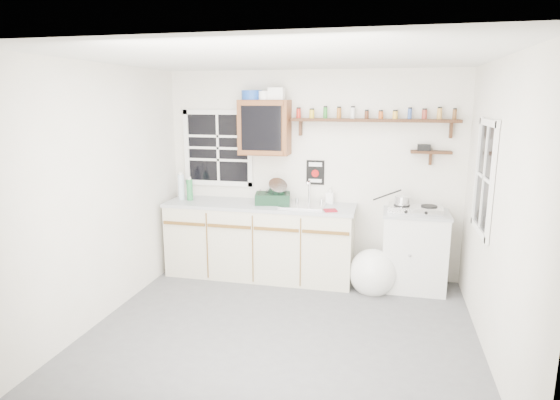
{
  "coord_description": "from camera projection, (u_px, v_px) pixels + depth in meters",
  "views": [
    {
      "loc": [
        0.9,
        -4.02,
        2.16
      ],
      "look_at": [
        -0.15,
        0.55,
        1.14
      ],
      "focal_mm": 30.0,
      "sensor_mm": 36.0,
      "label": 1
    }
  ],
  "objects": [
    {
      "name": "room",
      "position": [
        283.0,
        202.0,
        4.22
      ],
      "size": [
        3.64,
        3.24,
        2.54
      ],
      "color": "#505053",
      "rests_on": "ground"
    },
    {
      "name": "main_cabinet",
      "position": [
        260.0,
        240.0,
        5.75
      ],
      "size": [
        2.31,
        0.63,
        0.92
      ],
      "color": "beige",
      "rests_on": "floor"
    },
    {
      "name": "right_cabinet",
      "position": [
        414.0,
        250.0,
        5.37
      ],
      "size": [
        0.73,
        0.57,
        0.91
      ],
      "color": "silver",
      "rests_on": "floor"
    },
    {
      "name": "sink",
      "position": [
        303.0,
        205.0,
        5.54
      ],
      "size": [
        0.52,
        0.44,
        0.29
      ],
      "color": "silver",
      "rests_on": "main_cabinet"
    },
    {
      "name": "upper_cabinet",
      "position": [
        265.0,
        128.0,
        5.59
      ],
      "size": [
        0.6,
        0.32,
        0.65
      ],
      "color": "#5A3416",
      "rests_on": "wall_back"
    },
    {
      "name": "upper_cabinet_clutter",
      "position": [
        261.0,
        95.0,
        5.52
      ],
      "size": [
        0.52,
        0.24,
        0.14
      ],
      "color": "#18409C",
      "rests_on": "upper_cabinet"
    },
    {
      "name": "spice_shelf",
      "position": [
        373.0,
        119.0,
        5.36
      ],
      "size": [
        1.91,
        0.18,
        0.35
      ],
      "color": "black",
      "rests_on": "wall_back"
    },
    {
      "name": "secondary_shelf",
      "position": [
        429.0,
        151.0,
        5.3
      ],
      "size": [
        0.45,
        0.16,
        0.24
      ],
      "color": "black",
      "rests_on": "wall_back"
    },
    {
      "name": "warning_sign",
      "position": [
        315.0,
        172.0,
        5.71
      ],
      "size": [
        0.22,
        0.02,
        0.3
      ],
      "color": "black",
      "rests_on": "wall_back"
    },
    {
      "name": "window_back",
      "position": [
        218.0,
        148.0,
        5.93
      ],
      "size": [
        0.93,
        0.03,
        0.98
      ],
      "color": "black",
      "rests_on": "wall_back"
    },
    {
      "name": "window_right",
      "position": [
        485.0,
        178.0,
        4.31
      ],
      "size": [
        0.03,
        0.78,
        1.08
      ],
      "color": "black",
      "rests_on": "wall_back"
    },
    {
      "name": "water_bottles",
      "position": [
        185.0,
        188.0,
        5.85
      ],
      "size": [
        0.2,
        0.1,
        0.35
      ],
      "color": "silver",
      "rests_on": "main_cabinet"
    },
    {
      "name": "dish_rack",
      "position": [
        274.0,
        195.0,
        5.65
      ],
      "size": [
        0.47,
        0.38,
        0.31
      ],
      "rotation": [
        0.0,
        0.0,
        0.19
      ],
      "color": "black",
      "rests_on": "main_cabinet"
    },
    {
      "name": "soap_bottle",
      "position": [
        330.0,
        195.0,
        5.66
      ],
      "size": [
        0.1,
        0.1,
        0.2
      ],
      "primitive_type": "imported",
      "rotation": [
        0.0,
        0.0,
        -0.07
      ],
      "color": "beige",
      "rests_on": "main_cabinet"
    },
    {
      "name": "rag",
      "position": [
        330.0,
        210.0,
        5.27
      ],
      "size": [
        0.17,
        0.16,
        0.02
      ],
      "primitive_type": "cube",
      "rotation": [
        0.0,
        0.0,
        0.35
      ],
      "color": "maroon",
      "rests_on": "main_cabinet"
    },
    {
      "name": "hotplate",
      "position": [
        415.0,
        209.0,
        5.25
      ],
      "size": [
        0.6,
        0.34,
        0.09
      ],
      "rotation": [
        0.0,
        0.0,
        -0.04
      ],
      "color": "silver",
      "rests_on": "right_cabinet"
    },
    {
      "name": "saucepan",
      "position": [
        401.0,
        201.0,
        5.27
      ],
      "size": [
        0.41,
        0.23,
        0.18
      ],
      "rotation": [
        0.0,
        0.0,
        -0.33
      ],
      "color": "silver",
      "rests_on": "hotplate"
    },
    {
      "name": "trash_bag",
      "position": [
        373.0,
        273.0,
        5.31
      ],
      "size": [
        0.47,
        0.43,
        0.54
      ],
      "color": "white",
      "rests_on": "floor"
    }
  ]
}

